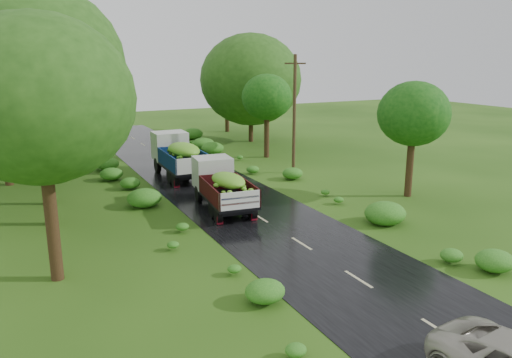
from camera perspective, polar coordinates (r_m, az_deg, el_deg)
ground at (r=19.18m, az=11.62°, el=-11.19°), size 120.00×120.00×0.00m
road at (r=22.98m, az=3.92°, el=-6.57°), size 6.50×80.00×0.02m
road_lines at (r=23.79m, az=2.69°, el=-5.80°), size 0.12×69.60×0.00m
truck_near at (r=26.78m, az=-3.97°, el=-0.46°), size 2.70×6.07×2.47m
truck_far at (r=34.18m, az=-8.92°, el=2.87°), size 2.53×6.69×2.78m
utility_pole at (r=34.51m, az=4.40°, el=7.49°), size 1.35×0.66×8.13m
trees_left at (r=35.37m, az=-25.81°, el=10.67°), size 6.18×35.49×10.35m
trees_right at (r=44.81m, az=0.70°, el=10.70°), size 5.79×31.12×7.79m
shrubs at (r=30.60m, az=-4.61°, el=-0.66°), size 11.90×44.00×0.70m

